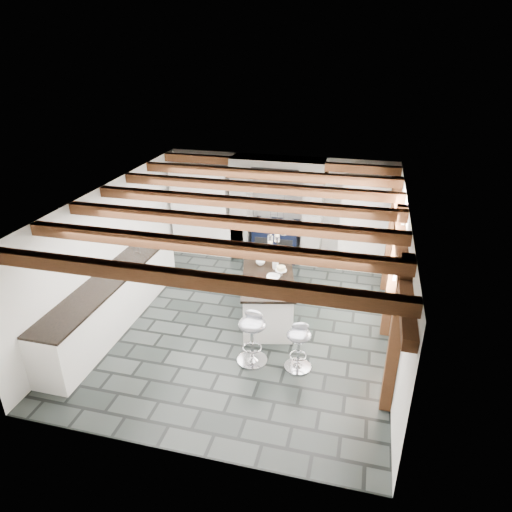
% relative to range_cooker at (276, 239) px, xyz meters
% --- Properties ---
extents(ground, '(6.00, 6.00, 0.00)m').
position_rel_range_cooker_xyz_m(ground, '(0.00, -2.68, -0.47)').
color(ground, black).
rests_on(ground, ground).
extents(room_shell, '(6.00, 6.03, 6.00)m').
position_rel_range_cooker_xyz_m(room_shell, '(-0.61, -1.26, 0.60)').
color(room_shell, white).
rests_on(room_shell, ground).
extents(range_cooker, '(1.00, 0.63, 0.99)m').
position_rel_range_cooker_xyz_m(range_cooker, '(0.00, 0.00, 0.00)').
color(range_cooker, black).
rests_on(range_cooker, ground).
extents(kitchen_island, '(1.25, 1.85, 1.12)m').
position_rel_range_cooker_xyz_m(kitchen_island, '(0.37, -2.48, -0.04)').
color(kitchen_island, white).
rests_on(kitchen_island, ground).
extents(bar_stool_near, '(0.44, 0.44, 0.76)m').
position_rel_range_cooker_xyz_m(bar_stool_near, '(1.12, -3.73, 0.01)').
color(bar_stool_near, silver).
rests_on(bar_stool_near, ground).
extents(bar_stool_far, '(0.49, 0.49, 0.88)m').
position_rel_range_cooker_xyz_m(bar_stool_far, '(0.41, -3.75, 0.08)').
color(bar_stool_far, silver).
rests_on(bar_stool_far, ground).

